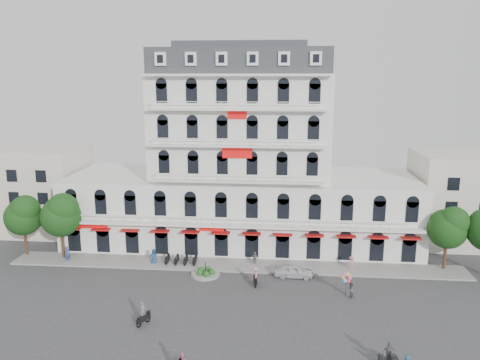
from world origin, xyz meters
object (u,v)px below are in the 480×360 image
object	(u,v)px
balloon_vendor	(349,286)
rider_northeast	(389,354)
rider_west	(143,314)
rider_center	(255,276)
parked_car	(294,271)

from	to	relation	value
balloon_vendor	rider_northeast	bearing A→B (deg)	-82.80
rider_west	rider_center	bearing A→B (deg)	-18.44
parked_car	balloon_vendor	distance (m)	7.00
parked_car	balloon_vendor	bearing A→B (deg)	-127.67
parked_car	rider_center	bearing A→B (deg)	123.50
balloon_vendor	rider_center	bearing A→B (deg)	168.44
parked_car	rider_center	xyz separation A→B (m)	(-4.10, -2.52, 0.35)
parked_car	rider_west	world-z (taller)	rider_west
rider_west	rider_northeast	world-z (taller)	rider_west
rider_west	balloon_vendor	size ratio (longest dim) A/B	0.91
rider_west	rider_center	xyz separation A→B (m)	(9.48, 8.94, 0.06)
parked_car	rider_west	bearing A→B (deg)	132.13
rider_northeast	balloon_vendor	xyz separation A→B (m)	(-1.44, 11.38, 0.25)
rider_center	balloon_vendor	distance (m)	9.67
rider_west	balloon_vendor	bearing A→B (deg)	-41.47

